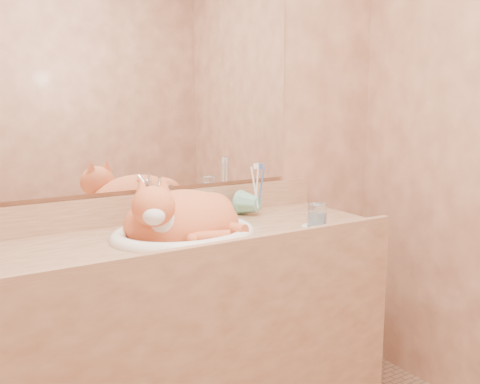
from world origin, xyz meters
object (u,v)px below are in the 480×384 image
vanity_counter (182,342)px  toothbrush_cup (258,205)px  water_glass (317,215)px  cat (179,216)px  sink_basin (184,214)px  soap_dispenser (213,200)px

vanity_counter → toothbrush_cup: bearing=14.8°
toothbrush_cup → water_glass: toothbrush_cup is taller
vanity_counter → cat: (-0.00, -0.00, 0.50)m
sink_basin → water_glass: (0.49, -0.17, -0.03)m
sink_basin → toothbrush_cup: bearing=12.7°
vanity_counter → sink_basin: size_ratio=2.98×
toothbrush_cup → water_glass: 0.31m
sink_basin → soap_dispenser: bearing=34.7°
soap_dispenser → cat: bearing=-132.6°
cat → soap_dispenser: 0.28m
vanity_counter → sink_basin: sink_basin is taller
cat → toothbrush_cup: size_ratio=4.08×
sink_basin → vanity_counter: bearing=104.1°
soap_dispenser → sink_basin: bearing=-128.5°
toothbrush_cup → vanity_counter: bearing=-165.2°
soap_dispenser → water_glass: bearing=-40.5°
cat → water_glass: size_ratio=5.03×
cat → toothbrush_cup: (0.42, 0.11, -0.02)m
vanity_counter → cat: bearing=-152.6°
vanity_counter → toothbrush_cup: toothbrush_cup is taller
cat → soap_dispenser: (0.23, 0.16, 0.01)m
cat → toothbrush_cup: cat is taller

